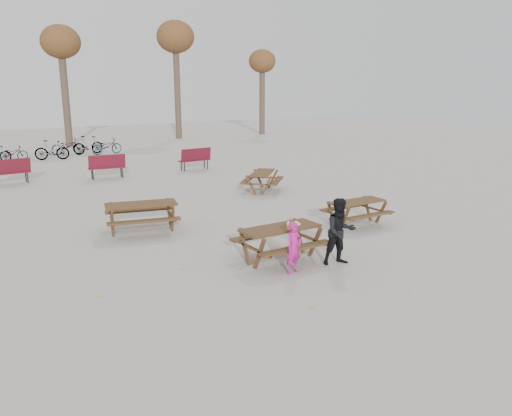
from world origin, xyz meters
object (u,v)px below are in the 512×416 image
adult (340,232)px  picnic_table_far (262,182)px  food_tray (296,224)px  child (294,248)px  picnic_table_east (356,213)px  main_picnic_table (280,235)px  picnic_table_north (142,218)px  soda_bottle (288,226)px

adult → picnic_table_far: (2.85, 7.38, -0.38)m
food_tray → adult: size_ratio=0.12×
child → picnic_table_east: 4.20m
main_picnic_table → food_tray: (0.39, -0.05, 0.21)m
picnic_table_north → picnic_table_east: bearing=-11.8°
adult → picnic_table_north: (-2.78, 4.68, -0.34)m
main_picnic_table → adult: size_ratio=1.22×
child → adult: 1.19m
adult → picnic_table_far: bearing=82.5°
child → picnic_table_east: (3.69, 1.99, -0.21)m
picnic_table_north → adult: bearing=-45.2°
adult → picnic_table_north: bearing=134.3°
main_picnic_table → soda_bottle: bearing=-78.4°
food_tray → soda_bottle: (-0.34, -0.18, 0.05)m
child → soda_bottle: bearing=52.6°
main_picnic_table → picnic_table_east: size_ratio=1.11×
main_picnic_table → picnic_table_north: picnic_table_north is taller
food_tray → soda_bottle: size_ratio=1.06×
soda_bottle → adult: (0.91, -0.67, -0.11)m
main_picnic_table → child: child is taller
food_tray → adult: 1.02m
adult → picnic_table_north: 5.45m
picnic_table_east → child: bearing=-150.3°
main_picnic_table → picnic_table_east: main_picnic_table is taller
adult → picnic_table_east: 3.30m
food_tray → child: bearing=-129.1°
child → food_tray: bearing=38.8°
picnic_table_east → picnic_table_north: picnic_table_north is taller
child → picnic_table_east: size_ratio=0.68×
main_picnic_table → adult: 1.32m
picnic_table_east → picnic_table_north: size_ratio=0.88×
soda_bottle → picnic_table_north: (-1.87, 4.01, -0.45)m
adult → soda_bottle: bearing=157.3°
food_tray → picnic_table_north: size_ratio=0.10×
soda_bottle → picnic_table_far: soda_bottle is taller
soda_bottle → child: size_ratio=0.15×
food_tray → picnic_table_east: size_ratio=0.11×
picnic_table_east → picnic_table_north: (-5.29, 2.58, 0.05)m
soda_bottle → picnic_table_north: 4.45m
main_picnic_table → food_tray: size_ratio=10.00×
soda_bottle → adult: adult is taller
food_tray → picnic_table_north: (-2.21, 3.83, -0.40)m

